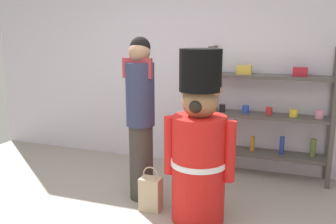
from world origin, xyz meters
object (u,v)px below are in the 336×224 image
object	(u,v)px
shopping_bag	(151,193)
person_shopper	(140,115)
merchandise_shelf	(269,114)
teddy_bear_guard	(199,148)

from	to	relation	value
shopping_bag	person_shopper	bearing A→B (deg)	131.21
merchandise_shelf	teddy_bear_guard	world-z (taller)	teddy_bear_guard
merchandise_shelf	shopping_bag	distance (m)	1.76
merchandise_shelf	person_shopper	size ratio (longest dim) A/B	0.93
teddy_bear_guard	person_shopper	size ratio (longest dim) A/B	0.94
merchandise_shelf	person_shopper	world-z (taller)	person_shopper
person_shopper	teddy_bear_guard	bearing A→B (deg)	-19.76
merchandise_shelf	teddy_bear_guard	size ratio (longest dim) A/B	0.99
teddy_bear_guard	person_shopper	world-z (taller)	person_shopper
teddy_bear_guard	person_shopper	distance (m)	0.76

